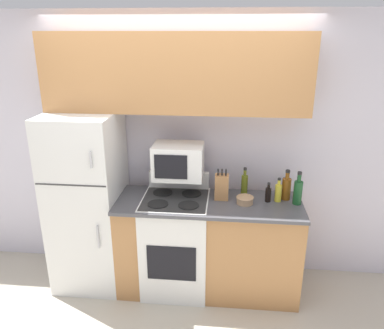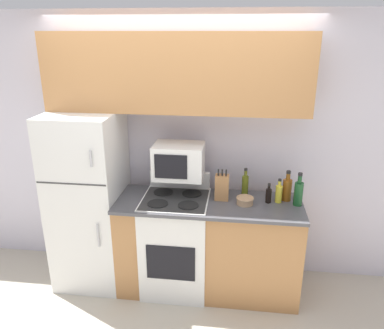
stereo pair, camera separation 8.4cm
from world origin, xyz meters
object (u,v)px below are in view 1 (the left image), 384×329
Objects in this scene: bottle_whiskey at (286,188)px; bottle_cooking_spray at (278,192)px; bottle_soy_sauce at (268,194)px; bottle_wine_green at (298,191)px; bowl at (245,200)px; knife_block at (222,187)px; bottle_olive_oil at (244,184)px; microwave at (178,161)px; stove at (176,242)px; refrigerator at (88,201)px.

bottle_whiskey is 1.27× the size of bottle_cooking_spray.
bottle_wine_green is at bearing -5.18° from bottle_soy_sauce.
bottle_cooking_spray is at bearing 11.06° from bottle_soy_sauce.
knife_block is at bearing 159.88° from bowl.
bottle_wine_green is at bearing -19.94° from bottle_olive_oil.
bowl is at bearing -12.11° from microwave.
bottle_olive_oil is 0.32m from bottle_cooking_spray.
stove is at bearing -98.02° from microwave.
refrigerator is at bearing 176.10° from stove.
refrigerator is 3.77× the size of microwave.
bottle_wine_green is at bearing -0.94° from refrigerator.
bowl is (1.46, -0.07, 0.12)m from refrigerator.
stove is 1.21m from bottle_wine_green.
bottle_cooking_spray is (0.09, 0.02, 0.02)m from bottle_soy_sauce.
refrigerator is 6.03× the size of bottle_whiskey.
bowl is 0.46m from bottle_wine_green.
bottle_whiskey is at bearing 33.87° from bottle_cooking_spray.
bottle_soy_sauce is 0.69× the size of bottle_olive_oil.
refrigerator is 6.50× the size of bottle_olive_oil.
bottle_olive_oil reaches higher than stove.
stove is 3.65× the size of bottle_wine_green.
refrigerator is 1.27m from knife_block.
bottle_whiskey is 0.38m from bottle_olive_oil.
microwave reaches higher than stove.
microwave reaches higher than bottle_soy_sauce.
bottle_wine_green is (0.25, -0.02, 0.05)m from bottle_soy_sauce.
microwave is at bearing 175.27° from bottle_soy_sauce.
bottle_cooking_spray is (-0.16, 0.04, -0.03)m from bottle_wine_green.
bottle_soy_sauce is at bearing 174.82° from bottle_wine_green.
bottle_wine_green is (0.46, -0.17, 0.02)m from bottle_olive_oil.
bottle_olive_oil is at bearing 31.90° from knife_block.
refrigerator is at bearing -179.79° from knife_block.
microwave is 1.00m from bottle_whiskey.
microwave is 0.69m from bowl.
knife_block is (0.41, 0.06, 0.56)m from stove.
knife_block is 1.62× the size of bottle_soy_sauce.
refrigerator is 9.38× the size of bottle_soy_sauce.
microwave is 2.49× the size of bottle_soy_sauce.
bottle_soy_sauce is at bearing -168.94° from bottle_cooking_spray.
refrigerator is at bearing -179.72° from bottle_cooking_spray.
bottle_olive_oil is (0.62, 0.19, 0.54)m from stove.
bottle_soy_sauce is (0.20, 0.06, 0.04)m from bowl.
bowl is 0.56× the size of bottle_whiskey.
bottle_olive_oil is 0.49m from bottle_wine_green.
stove is at bearing -175.88° from bottle_cooking_spray.
microwave is (0.86, 0.06, 0.41)m from refrigerator.
bottle_soy_sauce is at bearing -34.78° from bottle_olive_oil.
bottle_cooking_spray reaches higher than stove.
bottle_cooking_spray is (0.29, -0.13, -0.02)m from bottle_olive_oil.
bottle_wine_green reaches higher than bottle_cooking_spray.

